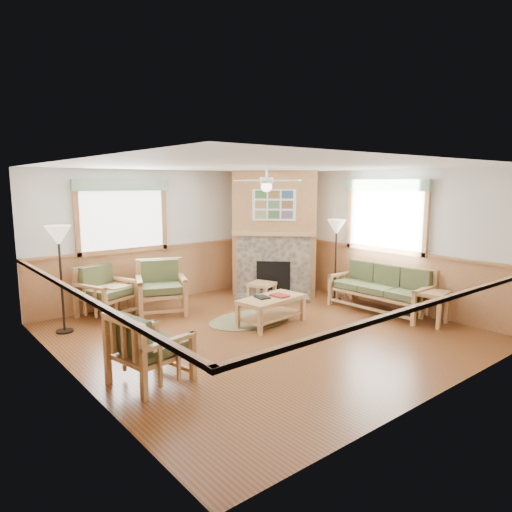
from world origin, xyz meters
TOP-DOWN VIEW (x-y plane):
  - floor at (0.00, 0.00)m, footprint 6.00×6.00m
  - ceiling at (0.00, 0.00)m, footprint 6.00×6.00m
  - wall_back at (0.00, 3.00)m, footprint 6.00×0.02m
  - wall_front at (0.00, -3.00)m, footprint 6.00×0.02m
  - wall_left at (-3.00, 0.00)m, footprint 0.02×6.00m
  - wall_right at (3.00, 0.00)m, footprint 0.02×6.00m
  - wainscot at (0.00, 0.00)m, footprint 6.00×6.00m
  - fireplace at (2.05, 2.05)m, footprint 3.11×3.11m
  - window_back at (-1.10, 2.96)m, footprint 1.90×0.16m
  - window_right at (2.96, -0.20)m, footprint 0.16×1.90m
  - ceiling_fan at (0.30, 0.30)m, footprint 1.59×1.59m
  - sofa at (2.55, -0.42)m, footprint 1.94×0.85m
  - armchair_back_left at (-1.64, 2.55)m, footprint 1.07×1.07m
  - armchair_back_right at (-0.76, 2.11)m, footprint 1.15×1.15m
  - armchair_left at (-2.30, -0.56)m, footprint 0.93×0.93m
  - coffee_table at (0.38, 0.26)m, footprint 1.28×0.75m
  - end_table_chairs at (-1.45, 2.55)m, footprint 0.61×0.60m
  - end_table_sofa at (2.54, -1.49)m, footprint 0.61×0.60m
  - footstool at (1.21, 1.51)m, footprint 0.61×0.61m
  - braided_rug at (0.27, 0.69)m, footprint 1.97×1.97m
  - floor_lamp_left at (-2.55, 2.09)m, footprint 0.43×0.43m
  - floor_lamp_right at (2.55, 0.70)m, footprint 0.47×0.47m
  - book_red at (0.53, 0.21)m, footprint 0.24×0.32m
  - book_dark at (0.23, 0.33)m, footprint 0.24×0.30m

SIDE VIEW (x-z plane):
  - floor at x=0.00m, z-range -0.01..0.00m
  - braided_rug at x=0.27m, z-range 0.00..0.01m
  - footstool at x=1.21m, z-range 0.00..0.41m
  - coffee_table at x=0.38m, z-range 0.00..0.48m
  - end_table_chairs at x=-1.45m, z-range 0.00..0.56m
  - end_table_sofa at x=2.54m, z-range 0.00..0.58m
  - sofa at x=2.55m, z-range 0.00..0.88m
  - armchair_left at x=-2.30m, z-range 0.00..0.90m
  - armchair_back_left at x=-1.64m, z-range 0.00..0.94m
  - armchair_back_right at x=-0.76m, z-range 0.00..0.98m
  - book_dark at x=0.23m, z-range 0.50..0.52m
  - book_red at x=0.53m, z-range 0.50..0.53m
  - wainscot at x=0.00m, z-range 0.00..1.10m
  - floor_lamp_right at x=2.55m, z-range 0.00..1.71m
  - floor_lamp_left at x=-2.55m, z-range 0.00..1.78m
  - wall_back at x=0.00m, z-range 0.00..2.70m
  - wall_front at x=0.00m, z-range 0.00..2.70m
  - wall_left at x=-3.00m, z-range 0.00..2.70m
  - wall_right at x=3.00m, z-range 0.00..2.70m
  - fireplace at x=2.05m, z-range 0.00..2.70m
  - window_back at x=-1.10m, z-range 1.78..3.28m
  - window_right at x=2.96m, z-range 1.78..3.28m
  - ceiling_fan at x=0.30m, z-range 2.48..2.84m
  - ceiling at x=0.00m, z-range 2.70..2.71m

